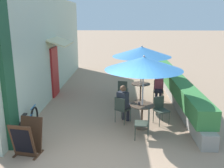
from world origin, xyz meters
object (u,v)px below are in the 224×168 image
Objects in this scene: cafe_chair_near_left at (145,121)px; seated_patron_near_back at (124,102)px; seated_patron_mid_left at (159,86)px; menu_board at (27,138)px; patio_table_mid at (141,89)px; patio_umbrella_mid at (142,52)px; coffee_cup_near at (139,104)px; cafe_chair_mid_left at (158,89)px; patio_table_near at (142,111)px; patio_umbrella_near at (144,63)px; cafe_chair_near_back at (122,108)px; cafe_chair_near_right at (160,108)px; bicycle_leaning at (29,124)px; cafe_chair_mid_right at (123,89)px.

seated_patron_near_back reaches higher than cafe_chair_near_left.
seated_patron_mid_left is 5.59m from menu_board.
patio_table_mid is at bearing 2.59° from cafe_chair_near_left.
patio_umbrella_mid is 1.84× the size of seated_patron_mid_left.
seated_patron_near_back reaches higher than coffee_cup_near.
coffee_cup_near is 2.59m from seated_patron_mid_left.
seated_patron_mid_left is (0.70, -0.13, 0.15)m from patio_table_mid.
cafe_chair_mid_left is at bearing -90.00° from seated_patron_mid_left.
patio_table_near is 1.50m from patio_umbrella_near.
seated_patron_near_back is at bearing 51.35° from menu_board.
patio_table_near is 0.72m from cafe_chair_near_left.
cafe_chair_near_back is 2.62m from cafe_chair_mid_left.
patio_umbrella_near is at bearing 77.95° from seated_patron_mid_left.
coffee_cup_near is at bearing -169.01° from patio_table_near.
cafe_chair_near_right is at bearing 31.25° from patio_umbrella_near.
cafe_chair_near_left is at bearing -80.63° from coffee_cup_near.
menu_board reaches higher than cafe_chair_near_back.
seated_patron_mid_left is (0.23, 2.02, 0.17)m from cafe_chair_near_right.
cafe_chair_near_right is at bearing 39.82° from menu_board.
cafe_chair_near_back reaches higher than coffee_cup_near.
patio_umbrella_mid is at bearing 40.23° from bicycle_leaning.
cafe_chair_mid_right is at bearing 100.50° from coffee_cup_near.
patio_umbrella_near reaches higher than seated_patron_near_back.
patio_umbrella_mid reaches higher than seated_patron_mid_left.
seated_patron_near_back is 13.89× the size of coffee_cup_near.
cafe_chair_near_right reaches higher than coffee_cup_near.
cafe_chair_mid_right is at bearing 123.41° from cafe_chair_near_back.
bicycle_leaning is at bearing 43.09° from seated_patron_mid_left.
patio_table_mid is 0.83× the size of menu_board.
patio_umbrella_mid is (0.24, 2.54, 1.24)m from coffee_cup_near.
cafe_chair_mid_right is (-0.59, 3.26, 0.00)m from cafe_chair_near_left.
coffee_cup_near reaches higher than patio_table_mid.
cafe_chair_mid_left is 5.67m from menu_board.
cafe_chair_near_left is at bearing 82.73° from cafe_chair_mid_left.
patio_umbrella_near is 3.01m from cafe_chair_mid_right.
seated_patron_near_back is 1.38× the size of menu_board.
cafe_chair_mid_left is (1.43, 2.07, -0.17)m from seated_patron_near_back.
seated_patron_mid_left is at bearing 1.65° from cafe_chair_mid_right.
seated_patron_mid_left is at bearing -10.10° from cafe_chair_near_left.
cafe_chair_near_back is 2.53m from seated_patron_mid_left.
coffee_cup_near is (-0.71, -0.39, 0.28)m from cafe_chair_near_right.
cafe_chair_near_right is 1.24m from cafe_chair_near_back.
seated_patron_near_back is 1.44× the size of cafe_chair_mid_right.
coffee_cup_near reaches higher than patio_table_near.
patio_umbrella_mid is at bearing 84.52° from coffee_cup_near.
cafe_chair_near_left is 1.00× the size of cafe_chair_near_back.
seated_patron_mid_left reaches higher than coffee_cup_near.
cafe_chair_mid_right is at bearing -86.40° from cafe_chair_near_right.
menu_board reaches higher than bicycle_leaning.
patio_table_near is 0.86× the size of cafe_chair_mid_left.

